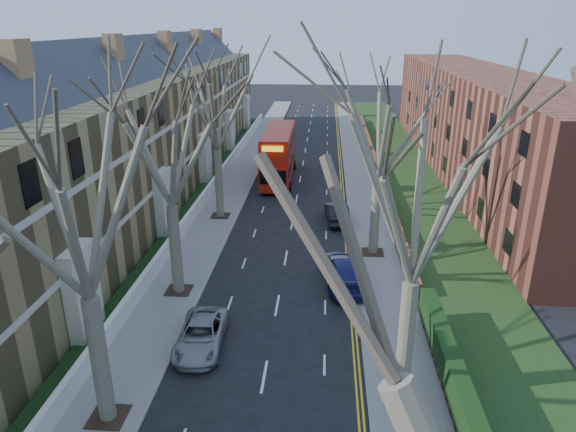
# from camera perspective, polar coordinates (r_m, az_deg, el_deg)

# --- Properties ---
(pavement_left) EXTENTS (3.00, 102.00, 0.12)m
(pavement_left) POSITION_cam_1_polar(r_m,az_deg,el_deg) (50.98, -5.40, 4.33)
(pavement_left) COLOR slate
(pavement_left) RESTS_ON ground
(pavement_right) EXTENTS (3.00, 102.00, 0.12)m
(pavement_right) POSITION_cam_1_polar(r_m,az_deg,el_deg) (50.42, 8.21, 4.02)
(pavement_right) COLOR slate
(pavement_right) RESTS_ON ground
(terrace_left) EXTENTS (9.70, 78.00, 13.60)m
(terrace_left) POSITION_cam_1_polar(r_m,az_deg,el_deg) (44.18, -17.31, 8.25)
(terrace_left) COLOR olive
(terrace_left) RESTS_ON ground
(flats_right) EXTENTS (13.97, 54.00, 10.00)m
(flats_right) POSITION_cam_1_polar(r_m,az_deg,el_deg) (55.14, 20.35, 9.66)
(flats_right) COLOR brown
(flats_right) RESTS_ON ground
(front_wall_left) EXTENTS (0.30, 78.00, 1.00)m
(front_wall_left) POSITION_cam_1_polar(r_m,az_deg,el_deg) (43.67, -9.27, 2.09)
(front_wall_left) COLOR white
(front_wall_left) RESTS_ON ground
(grass_verge_right) EXTENTS (6.00, 102.00, 0.06)m
(grass_verge_right) POSITION_cam_1_polar(r_m,az_deg,el_deg) (50.91, 13.28, 3.94)
(grass_verge_right) COLOR #1E3613
(grass_verge_right) RESTS_ON ground
(tree_left_mid) EXTENTS (10.50, 10.50, 14.71)m
(tree_left_mid) POSITION_cam_1_polar(r_m,az_deg,el_deg) (17.89, -22.87, 3.37)
(tree_left_mid) COLOR brown
(tree_left_mid) RESTS_ON ground
(tree_left_far) EXTENTS (10.15, 10.15, 14.22)m
(tree_left_far) POSITION_cam_1_polar(r_m,az_deg,el_deg) (26.97, -13.46, 9.16)
(tree_left_far) COLOR brown
(tree_left_far) RESTS_ON ground
(tree_left_dist) EXTENTS (10.50, 10.50, 14.71)m
(tree_left_dist) POSITION_cam_1_polar(r_m,az_deg,el_deg) (38.38, -8.17, 13.31)
(tree_left_dist) COLOR brown
(tree_left_dist) RESTS_ON ground
(tree_right_mid) EXTENTS (10.50, 10.50, 14.71)m
(tree_right_mid) POSITION_cam_1_polar(r_m,az_deg,el_deg) (18.17, 14.63, 4.60)
(tree_right_mid) COLOR brown
(tree_right_mid) RESTS_ON ground
(tree_right_far) EXTENTS (10.15, 10.15, 14.22)m
(tree_right_far) POSITION_cam_1_polar(r_m,az_deg,el_deg) (31.80, 10.37, 11.09)
(tree_right_far) COLOR brown
(tree_right_far) RESTS_ON ground
(double_decker_bus) EXTENTS (2.94, 11.42, 4.75)m
(double_decker_bus) POSITION_cam_1_polar(r_m,az_deg,el_deg) (49.74, -1.04, 6.73)
(double_decker_bus) COLOR #AC190C
(double_decker_bus) RESTS_ON ground
(car_left_far) EXTENTS (2.27, 4.64, 1.27)m
(car_left_far) POSITION_cam_1_polar(r_m,az_deg,el_deg) (25.07, -9.62, -12.90)
(car_left_far) COLOR gray
(car_left_far) RESTS_ON ground
(car_right_near) EXTENTS (2.84, 5.70, 1.59)m
(car_right_near) POSITION_cam_1_polar(r_m,az_deg,el_deg) (30.19, 6.29, -6.17)
(car_right_near) COLOR navy
(car_right_near) RESTS_ON ground
(car_right_mid) EXTENTS (2.11, 4.43, 1.46)m
(car_right_mid) POSITION_cam_1_polar(r_m,az_deg,el_deg) (30.92, 5.70, -5.59)
(car_right_mid) COLOR #A0A4A9
(car_right_mid) RESTS_ON ground
(car_right_far) EXTENTS (1.99, 4.56, 1.46)m
(car_right_far) POSITION_cam_1_polar(r_m,az_deg,el_deg) (39.43, 5.45, 0.38)
(car_right_far) COLOR black
(car_right_far) RESTS_ON ground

